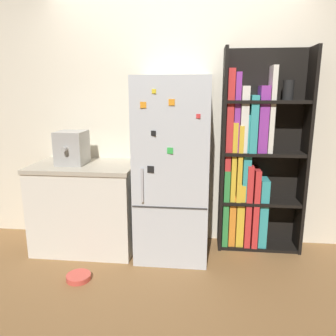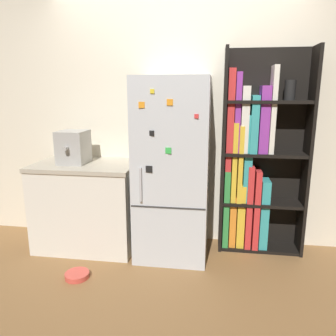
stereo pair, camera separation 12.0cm
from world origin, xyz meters
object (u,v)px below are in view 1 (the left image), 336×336
Objects in this scene: espresso_machine at (72,148)px; pet_bowl at (79,277)px; refrigerator at (173,169)px; bookshelf at (252,162)px.

espresso_machine reaches higher than pet_bowl.
espresso_machine is at bearing 111.21° from pet_bowl.
pet_bowl is (-0.75, -0.60, -0.83)m from refrigerator.
refrigerator is 4.92× the size of espresso_machine.
pet_bowl is at bearing -151.72° from bookshelf.
bookshelf is at bearing 15.70° from refrigerator.
bookshelf is at bearing 28.28° from pet_bowl.
bookshelf is at bearing 6.75° from espresso_machine.
pet_bowl is at bearing -68.79° from espresso_machine.
espresso_machine is 1.20m from pet_bowl.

